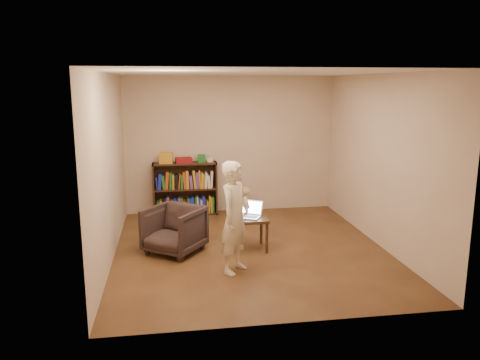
{
  "coord_description": "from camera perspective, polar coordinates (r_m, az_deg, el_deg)",
  "views": [
    {
      "loc": [
        -1.17,
        -6.59,
        2.45
      ],
      "look_at": [
        -0.1,
        0.35,
        1.0
      ],
      "focal_mm": 35.0,
      "sensor_mm": 36.0,
      "label": 1
    }
  ],
  "objects": [
    {
      "name": "wall_left",
      "position": [
        6.74,
        -15.69,
        1.42
      ],
      "size": [
        0.0,
        4.5,
        4.5
      ],
      "primitive_type": "plane",
      "rotation": [
        1.57,
        0.0,
        1.57
      ],
      "color": "beige",
      "rests_on": "floor"
    },
    {
      "name": "box_white",
      "position": [
        8.84,
        -3.69,
        2.48
      ],
      "size": [
        0.11,
        0.11,
        0.08
      ],
      "primitive_type": "cube",
      "rotation": [
        0.0,
        0.0,
        -0.08
      ],
      "color": "silver",
      "rests_on": "bookshelf"
    },
    {
      "name": "box_green",
      "position": [
        8.83,
        -4.72,
        2.64
      ],
      "size": [
        0.15,
        0.15,
        0.14
      ],
      "primitive_type": "cube",
      "rotation": [
        0.0,
        0.0,
        -0.04
      ],
      "color": "#1B6820",
      "rests_on": "bookshelf"
    },
    {
      "name": "ceiling",
      "position": [
        6.7,
        1.35,
        12.96
      ],
      "size": [
        4.5,
        4.5,
        0.0
      ],
      "primitive_type": "plane",
      "color": "white",
      "rests_on": "wall_back"
    },
    {
      "name": "stool",
      "position": [
        8.65,
        -0.19,
        -1.79
      ],
      "size": [
        0.37,
        0.37,
        0.54
      ],
      "color": "tan",
      "rests_on": "floor"
    },
    {
      "name": "person",
      "position": [
        6.1,
        -0.61,
        -4.57
      ],
      "size": [
        0.61,
        0.65,
        1.48
      ],
      "primitive_type": "imported",
      "rotation": [
        0.0,
        0.0,
        0.91
      ],
      "color": "beige",
      "rests_on": "floor"
    },
    {
      "name": "armchair",
      "position": [
        6.97,
        -8.03,
        -6.03
      ],
      "size": [
        1.04,
        1.05,
        0.69
      ],
      "primitive_type": "imported",
      "rotation": [
        0.0,
        0.0,
        -0.63
      ],
      "color": "#2C201D",
      "rests_on": "floor"
    },
    {
      "name": "wall_back",
      "position": [
        8.99,
        -1.21,
        4.33
      ],
      "size": [
        4.0,
        0.0,
        4.0
      ],
      "primitive_type": "plane",
      "rotation": [
        1.57,
        0.0,
        0.0
      ],
      "color": "beige",
      "rests_on": "floor"
    },
    {
      "name": "floor",
      "position": [
        7.13,
        1.25,
        -8.42
      ],
      "size": [
        4.5,
        4.5,
        0.0
      ],
      "primitive_type": "plane",
      "color": "#412414",
      "rests_on": "ground"
    },
    {
      "name": "box_yellow",
      "position": [
        8.76,
        -9.02,
        2.66
      ],
      "size": [
        0.26,
        0.19,
        0.2
      ],
      "primitive_type": "cube",
      "rotation": [
        0.0,
        0.0,
        -0.08
      ],
      "color": "gold",
      "rests_on": "bookshelf"
    },
    {
      "name": "red_cloth",
      "position": [
        8.77,
        -6.87,
        2.4
      ],
      "size": [
        0.32,
        0.24,
        0.1
      ],
      "primitive_type": "cube",
      "rotation": [
        0.0,
        0.0,
        0.09
      ],
      "color": "maroon",
      "rests_on": "bookshelf"
    },
    {
      "name": "bookshelf",
      "position": [
        8.92,
        -6.69,
        -1.43
      ],
      "size": [
        1.2,
        0.3,
        1.0
      ],
      "color": "black",
      "rests_on": "floor"
    },
    {
      "name": "wall_right",
      "position": [
        7.4,
        16.73,
        2.25
      ],
      "size": [
        0.0,
        4.5,
        4.5
      ],
      "primitive_type": "plane",
      "rotation": [
        1.57,
        0.0,
        -1.57
      ],
      "color": "beige",
      "rests_on": "floor"
    },
    {
      "name": "side_table",
      "position": [
        7.01,
        1.26,
        -5.22
      ],
      "size": [
        0.49,
        0.49,
        0.5
      ],
      "color": "black",
      "rests_on": "floor"
    },
    {
      "name": "laptop",
      "position": [
        7.01,
        1.25,
        -4.04
      ],
      "size": [
        0.43,
        0.43,
        0.22
      ],
      "rotation": [
        0.0,
        0.0,
        -0.52
      ],
      "color": "silver",
      "rests_on": "side_table"
    }
  ]
}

